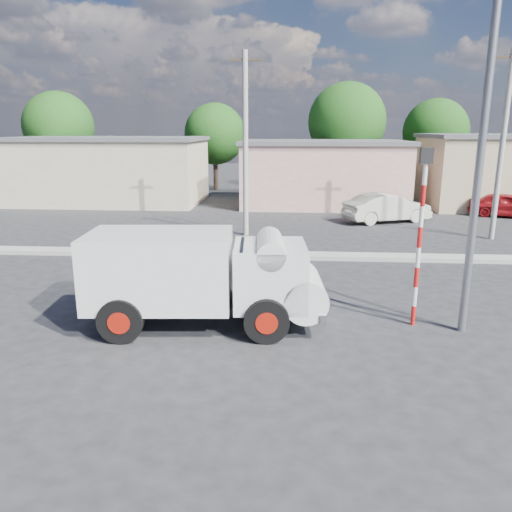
# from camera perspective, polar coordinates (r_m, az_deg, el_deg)

# --- Properties ---
(ground_plane) EXTENTS (120.00, 120.00, 0.00)m
(ground_plane) POSITION_cam_1_polar(r_m,az_deg,el_deg) (11.51, 3.20, -10.22)
(ground_plane) COLOR #252528
(ground_plane) RESTS_ON ground
(median) EXTENTS (40.00, 0.80, 0.16)m
(median) POSITION_cam_1_polar(r_m,az_deg,el_deg) (19.06, 3.70, 0.07)
(median) COLOR #99968E
(median) RESTS_ON ground
(truck) EXTENTS (5.86, 2.62, 2.36)m
(truck) POSITION_cam_1_polar(r_m,az_deg,el_deg) (12.22, -5.79, -2.21)
(truck) COLOR black
(truck) RESTS_ON ground
(bicycle) EXTENTS (2.08, 0.91, 1.06)m
(bicycle) POSITION_cam_1_polar(r_m,az_deg,el_deg) (13.26, 2.09, -4.34)
(bicycle) COLOR black
(bicycle) RESTS_ON ground
(cyclist) EXTENTS (0.48, 0.67, 1.73)m
(cyclist) POSITION_cam_1_polar(r_m,az_deg,el_deg) (13.16, 2.10, -2.95)
(cyclist) COLOR silver
(cyclist) RESTS_ON ground
(car_cream) EXTENTS (4.80, 3.17, 1.50)m
(car_cream) POSITION_cam_1_polar(r_m,az_deg,el_deg) (27.07, 14.74, 5.35)
(car_cream) COLOR beige
(car_cream) RESTS_ON ground
(car_red) EXTENTS (4.20, 2.90, 1.33)m
(car_red) POSITION_cam_1_polar(r_m,az_deg,el_deg) (31.00, 26.72, 5.23)
(car_red) COLOR maroon
(car_red) RESTS_ON ground
(traffic_pole) EXTENTS (0.28, 0.18, 4.36)m
(traffic_pole) POSITION_cam_1_polar(r_m,az_deg,el_deg) (12.54, 18.32, 3.59)
(traffic_pole) COLOR red
(traffic_pole) RESTS_ON ground
(streetlight) EXTENTS (2.34, 0.22, 9.00)m
(streetlight) POSITION_cam_1_polar(r_m,az_deg,el_deg) (12.33, 23.91, 14.02)
(streetlight) COLOR slate
(streetlight) RESTS_ON ground
(building_row) EXTENTS (37.80, 7.30, 4.44)m
(building_row) POSITION_cam_1_polar(r_m,az_deg,el_deg) (32.58, 6.02, 9.66)
(building_row) COLOR #C2B392
(building_row) RESTS_ON ground
(tree_row) EXTENTS (43.62, 7.43, 8.42)m
(tree_row) POSITION_cam_1_polar(r_m,az_deg,el_deg) (39.08, 9.90, 14.51)
(tree_row) COLOR #38281E
(tree_row) RESTS_ON ground
(utility_poles) EXTENTS (35.40, 0.24, 8.00)m
(utility_poles) POSITION_cam_1_polar(r_m,az_deg,el_deg) (22.69, 12.42, 12.26)
(utility_poles) COLOR #99968E
(utility_poles) RESTS_ON ground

